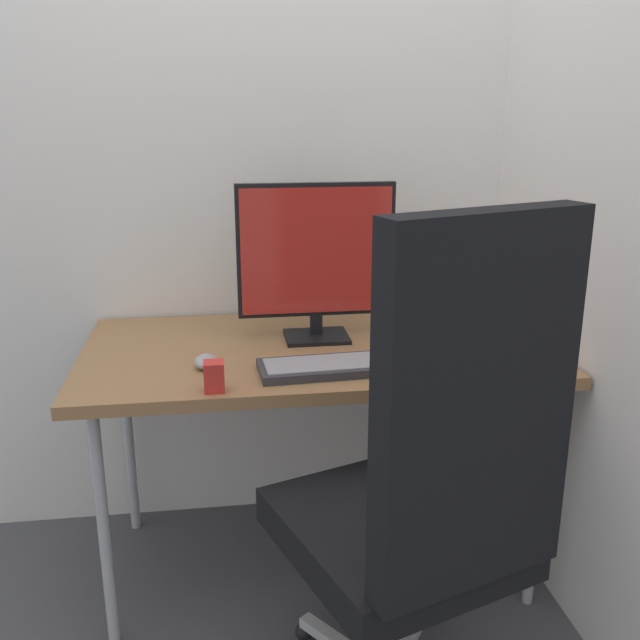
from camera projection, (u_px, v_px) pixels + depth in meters
ground_plane at (316, 561)px, 2.33m from camera, size 8.00×8.00×0.00m
wall_back at (298, 115)px, 2.30m from camera, size 2.60×0.04×2.80m
wall_side_right at (594, 117)px, 1.86m from camera, size 0.04×1.97×2.80m
desk at (315, 360)px, 2.13m from camera, size 1.36×0.73×0.75m
office_chair at (427, 490)px, 1.50m from camera, size 0.62×0.67×1.26m
monitor at (316, 257)px, 2.11m from camera, size 0.47×0.15×0.47m
keyboard at (332, 366)px, 1.91m from camera, size 0.40×0.18×0.03m
mouse at (206, 362)px, 1.93m from camera, size 0.06×0.09×0.03m
pen_holder at (448, 303)px, 2.40m from camera, size 0.09×0.09×0.18m
notebook at (492, 346)px, 2.07m from camera, size 0.17×0.23×0.02m
desk_clamp_accessory at (214, 376)px, 1.77m from camera, size 0.05×0.05×0.08m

